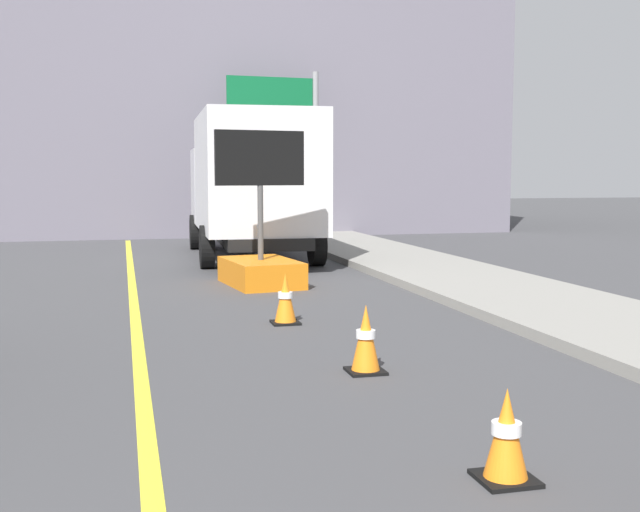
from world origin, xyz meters
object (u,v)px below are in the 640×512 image
at_px(highway_guide_sign, 290,125).
at_px(traffic_cone_mid_lane, 366,339).
at_px(traffic_cone_far_lane, 285,299).
at_px(traffic_cone_near_sign, 506,436).
at_px(arrow_board_trailer, 261,258).
at_px(box_truck, 251,182).

xyz_separation_m(highway_guide_sign, traffic_cone_mid_lane, (-2.64, -15.91, -3.09)).
height_order(traffic_cone_mid_lane, traffic_cone_far_lane, traffic_cone_mid_lane).
distance_m(highway_guide_sign, traffic_cone_near_sign, 19.18).
relative_size(traffic_cone_near_sign, traffic_cone_far_lane, 0.90).
relative_size(arrow_board_trailer, traffic_cone_near_sign, 4.50).
distance_m(arrow_board_trailer, traffic_cone_far_lane, 3.66).
height_order(highway_guide_sign, traffic_cone_near_sign, highway_guide_sign).
bearing_deg(arrow_board_trailer, traffic_cone_near_sign, -90.15).
relative_size(arrow_board_trailer, traffic_cone_mid_lane, 4.01).
xyz_separation_m(arrow_board_trailer, traffic_cone_near_sign, (-0.02, -9.17, -0.19)).
relative_size(highway_guide_sign, traffic_cone_mid_lane, 7.43).
xyz_separation_m(arrow_board_trailer, traffic_cone_far_lane, (-0.31, -3.64, -0.16)).
height_order(traffic_cone_near_sign, traffic_cone_mid_lane, traffic_cone_mid_lane).
bearing_deg(traffic_cone_mid_lane, arrow_board_trailer, 89.47).
height_order(highway_guide_sign, traffic_cone_far_lane, highway_guide_sign).
bearing_deg(box_truck, arrow_board_trailer, -97.23).
distance_m(arrow_board_trailer, traffic_cone_near_sign, 9.17).
bearing_deg(traffic_cone_near_sign, box_truck, 87.50).
bearing_deg(arrow_board_trailer, traffic_cone_mid_lane, -90.53).
bearing_deg(traffic_cone_mid_lane, traffic_cone_near_sign, -89.29).
distance_m(traffic_cone_mid_lane, traffic_cone_far_lane, 2.70).
bearing_deg(traffic_cone_mid_lane, box_truck, 86.66).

